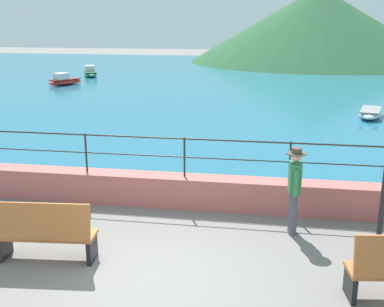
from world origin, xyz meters
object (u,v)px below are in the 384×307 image
(bench_main, at_px, (45,232))
(boat_0, at_px, (371,113))
(person_walking, at_px, (294,186))
(boat_2, at_px, (90,73))
(boat_3, at_px, (64,81))

(bench_main, distance_m, boat_0, 16.08)
(person_walking, relative_size, boat_0, 0.71)
(boat_2, bearing_deg, bench_main, -70.57)
(boat_0, bearing_deg, person_walking, -106.72)
(person_walking, xyz_separation_m, boat_0, (3.63, 12.08, -0.72))
(person_walking, relative_size, boat_3, 0.72)
(person_walking, distance_m, boat_0, 12.63)
(person_walking, height_order, boat_2, person_walking)
(boat_2, bearing_deg, person_walking, -60.92)
(boat_0, bearing_deg, boat_3, 155.84)
(person_walking, relative_size, boat_2, 0.71)
(boat_2, bearing_deg, boat_3, -89.15)
(boat_0, relative_size, boat_2, 1.00)
(bench_main, xyz_separation_m, boat_2, (-9.30, 26.35, -0.23))
(bench_main, relative_size, boat_2, 0.71)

